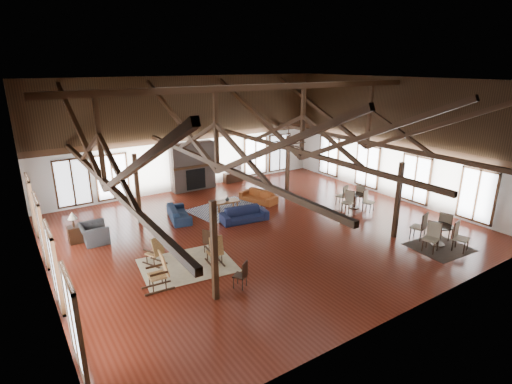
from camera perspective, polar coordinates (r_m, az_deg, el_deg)
floor at (r=16.71m, az=0.84°, el=-5.36°), size 16.00×16.00×0.00m
ceiling at (r=15.36m, az=0.94°, el=15.67°), size 16.00×14.00×0.02m
wall_back at (r=21.80m, az=-9.60°, el=8.16°), size 16.00×0.02×6.00m
wall_front at (r=10.94m, az=21.93°, el=-2.67°), size 16.00×0.02×6.00m
wall_left at (r=13.21m, az=-29.20°, el=-0.25°), size 0.02×14.00×6.00m
wall_right at (r=21.22m, az=19.22°, el=7.16°), size 0.02×14.00×6.00m
roof_truss at (r=15.56m, az=0.90°, el=8.39°), size 15.60×14.07×3.14m
post_grid at (r=16.17m, az=0.86°, el=-0.39°), size 8.16×7.16×3.05m
fireplace at (r=21.86m, az=-9.01°, el=3.63°), size 2.50×0.69×2.60m
ceiling_fan at (r=15.11m, az=4.62°, el=6.91°), size 1.60×1.60×0.75m
sofa_navy_front at (r=17.47m, az=-1.68°, el=-3.24°), size 2.16×1.10×0.60m
sofa_navy_left at (r=17.99m, az=-10.94°, el=-2.96°), size 2.12×1.18×0.58m
sofa_orange at (r=19.88m, az=0.35°, el=-0.61°), size 2.09×1.31×0.57m
coffee_table at (r=18.79m, az=-4.29°, el=-1.43°), size 1.22×0.68×0.45m
vase at (r=18.73m, az=-4.13°, el=-0.97°), size 0.22×0.22×0.21m
armchair at (r=16.63m, az=-22.13°, el=-5.50°), size 1.17×1.04×0.74m
side_table_lamp at (r=16.88m, az=-24.50°, el=-5.09°), size 0.49×0.49×1.25m
rocking_chair_a at (r=14.17m, az=-14.11°, el=-8.23°), size 0.73×0.91×1.04m
rocking_chair_b at (r=13.81m, az=-5.82°, el=-8.39°), size 0.52×0.87×1.07m
rocking_chair_c at (r=12.71m, az=-13.50°, el=-11.03°), size 0.95×0.56×1.18m
side_chair_a at (r=14.60m, az=-6.77°, el=-6.75°), size 0.54×0.54×0.93m
side_chair_b at (r=12.42m, az=-1.97°, el=-11.47°), size 0.52×0.52×0.88m
cafe_table_near at (r=16.66m, az=24.69°, el=-5.13°), size 2.15×2.15×1.10m
cafe_table_far at (r=19.55m, az=13.94°, el=-0.84°), size 1.93×1.93×0.99m
cup_near at (r=16.53m, az=24.77°, el=-4.24°), size 0.13×0.13×0.09m
cup_far at (r=19.49m, az=13.86°, el=-0.06°), size 0.14×0.14×0.11m
tv_console at (r=23.29m, az=-3.33°, el=2.12°), size 1.09×0.41×0.55m
television at (r=23.16m, az=-3.27°, el=3.49°), size 1.04×0.27×0.59m
rug_tan at (r=14.10m, az=-9.77°, el=-10.26°), size 3.34×2.76×0.01m
rug_navy at (r=19.01m, az=-4.45°, el=-2.44°), size 3.44×2.81×0.01m
rug_dark at (r=16.65m, az=24.72°, el=-7.18°), size 2.15×1.98×0.01m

